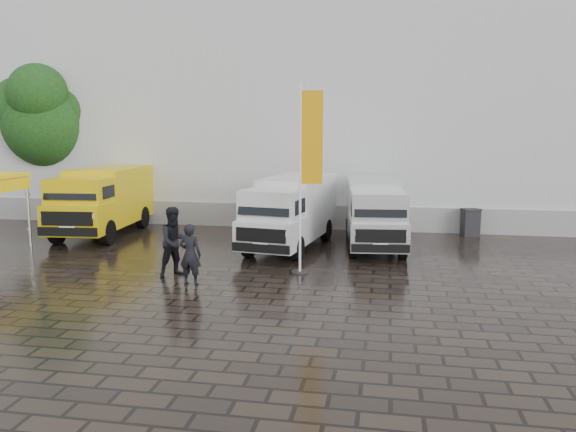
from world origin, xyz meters
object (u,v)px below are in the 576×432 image
Objects in this scene: van_white at (291,213)px; person_front at (190,254)px; wheelie_bin at (470,222)px; van_silver at (374,214)px; flagpole at (307,168)px; van_yellow at (102,202)px; person_tent at (175,242)px.

van_white reaches higher than person_front.
person_front is (-1.81, -5.10, -0.39)m from van_white.
wheelie_bin is 0.64× the size of person_front.
van_white is at bearing -173.42° from van_silver.
van_white is 5.27× the size of wheelie_bin.
flagpole is 4.01m from person_front.
van_yellow reaches higher than person_front.
van_silver is 4.72m from flagpole.
van_yellow is at bearing 178.30° from wheelie_bin.
flagpole reaches higher than wheelie_bin.
wheelie_bin is at bearing 51.11° from flagpole.
van_white is 7.36m from wheelie_bin.
van_yellow is 1.04× the size of flagpole.
van_yellow reaches higher than van_silver.
van_white is (7.61, -1.06, -0.07)m from van_yellow.
person_front is at bearing -145.41° from wheelie_bin.
wheelie_bin is at bearing -130.58° from person_front.
van_yellow reaches higher than person_tent.
van_yellow is 7.68m from van_white.
flagpole reaches higher than person_front.
van_yellow reaches higher than wheelie_bin.
van_silver is 7.39m from person_front.
person_tent is at bearing -44.52° from person_front.
person_front is at bearing -134.82° from van_silver.
van_white is 3.92m from flagpole.
van_yellow is 7.37m from person_tent.
van_silver is at bearing -3.78° from person_tent.
van_yellow is at bearing 153.15° from flagpole.
wheelie_bin is (14.08, 2.37, -0.75)m from van_yellow.
flagpole is at bearing -30.96° from person_tent.
van_white is 3.38× the size of person_front.
person_tent is (-2.54, -4.28, -0.24)m from van_white.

